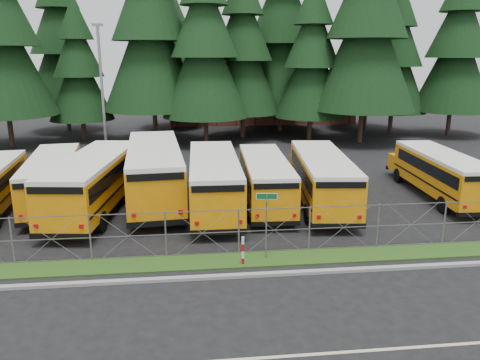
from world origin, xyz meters
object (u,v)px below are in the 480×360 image
object	(u,v)px
bus_east	(439,175)
bus_1	(54,180)
bus_5	(264,181)
striped_bollard	(243,251)
bus_2	(96,183)
bus_3	(155,173)
bus_4	(214,182)
bus_6	(321,179)
light_standard	(102,92)
street_sign	(267,212)

from	to	relation	value
bus_east	bus_1	bearing A→B (deg)	-179.79
bus_5	bus_east	size ratio (longest dim) A/B	1.00
striped_bollard	bus_2	bearing A→B (deg)	132.26
bus_3	bus_4	size ratio (longest dim) A/B	1.11
bus_6	light_standard	distance (m)	17.16
bus_east	striped_bollard	bearing A→B (deg)	-144.30
bus_6	bus_east	size ratio (longest dim) A/B	1.07
light_standard	bus_east	bearing A→B (deg)	-25.12
street_sign	bus_4	bearing A→B (deg)	104.13
bus_4	striped_bollard	bearing A→B (deg)	-83.40
bus_2	bus_5	distance (m)	9.09
bus_2	light_standard	size ratio (longest dim) A/B	1.12
bus_2	street_sign	bearing A→B (deg)	-34.95
bus_3	striped_bollard	world-z (taller)	bus_3
striped_bollard	bus_5	bearing A→B (deg)	74.82
bus_5	bus_6	distance (m)	3.13
bus_2	street_sign	distance (m)	10.76
bus_5	light_standard	distance (m)	14.66
bus_6	bus_east	xyz separation A→B (m)	(7.20, 0.56, -0.10)
bus_1	bus_3	world-z (taller)	bus_3
bus_1	bus_2	distance (m)	2.90
striped_bollard	light_standard	bearing A→B (deg)	114.57
bus_2	bus_4	distance (m)	6.26
bus_6	striped_bollard	bearing A→B (deg)	-119.10
bus_1	striped_bollard	world-z (taller)	bus_1
bus_4	bus_3	bearing A→B (deg)	152.38
bus_1	bus_5	world-z (taller)	bus_1
bus_1	bus_4	bearing A→B (deg)	-18.56
bus_2	bus_5	size ratio (longest dim) A/B	1.13
bus_4	bus_2	bearing A→B (deg)	177.94
street_sign	bus_1	bearing A→B (deg)	140.92
bus_3	bus_6	world-z (taller)	bus_3
bus_2	light_standard	distance (m)	10.69
bus_6	bus_1	bearing A→B (deg)	179.73
bus_6	bus_4	bearing A→B (deg)	-173.44
bus_4	bus_5	size ratio (longest dim) A/B	1.10
bus_east	striped_bollard	distance (m)	14.76
bus_4	bus_5	xyz separation A→B (m)	(2.84, 0.45, -0.13)
bus_6	light_standard	xyz separation A→B (m)	(-13.23, 10.14, 4.09)
bus_1	bus_6	world-z (taller)	bus_6
striped_bollard	bus_4	bearing A→B (deg)	95.62
street_sign	bus_3	bearing A→B (deg)	120.00
bus_1	bus_east	xyz separation A→B (m)	(21.94, -1.09, -0.02)
bus_5	bus_2	bearing A→B (deg)	-176.70
bus_3	street_sign	size ratio (longest dim) A/B	4.37
bus_3	striped_bollard	xyz separation A→B (m)	(3.98, -9.12, -1.01)
bus_3	bus_5	bearing A→B (deg)	-17.02
bus_6	light_standard	bearing A→B (deg)	148.64
bus_east	light_standard	size ratio (longest dim) A/B	0.99
bus_1	bus_6	size ratio (longest dim) A/B	0.95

